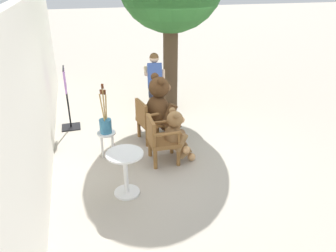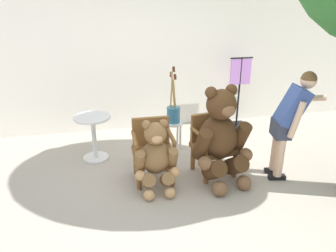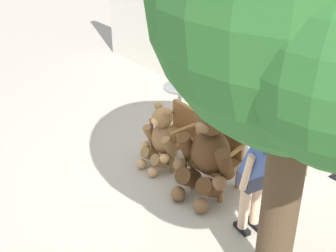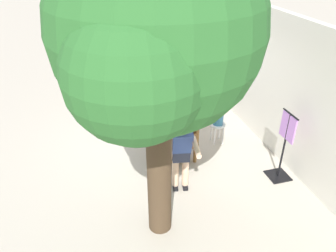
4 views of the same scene
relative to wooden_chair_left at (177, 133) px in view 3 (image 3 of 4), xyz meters
name	(u,v)px [view 3 (image 3 of 4)]	position (x,y,z in m)	size (l,w,h in m)	color
ground_plane	(174,183)	(0.44, -0.42, -0.46)	(60.00, 60.00, 0.00)	#B2A899
back_wall	(293,50)	(0.44, 1.98, 0.94)	(10.00, 0.16, 2.80)	silver
wooden_chair_left	(177,133)	(0.00, 0.00, 0.00)	(0.57, 0.53, 0.86)	brown
wooden_chair_right	(219,157)	(0.88, 0.00, 0.00)	(0.64, 0.61, 0.86)	brown
teddy_bear_large	(207,151)	(0.90, -0.25, 0.21)	(0.84, 0.83, 1.37)	#4C3019
teddy_bear_small	(161,138)	(0.00, -0.29, 0.02)	(0.59, 0.56, 0.98)	olive
person_visitor	(260,170)	(1.84, -0.36, 0.45)	(0.81, 0.48, 1.54)	black
white_stool	(244,133)	(0.51, 0.90, -0.11)	(0.34, 0.34, 0.46)	white
brush_bucket	(245,116)	(0.51, 0.90, 0.18)	(0.22, 0.22, 0.94)	teal
round_side_table	(180,101)	(-0.80, 0.76, -0.01)	(0.56, 0.56, 0.72)	white
patio_tree	(317,4)	(2.64, -0.99, 2.55)	(2.58, 2.45, 4.32)	#473523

